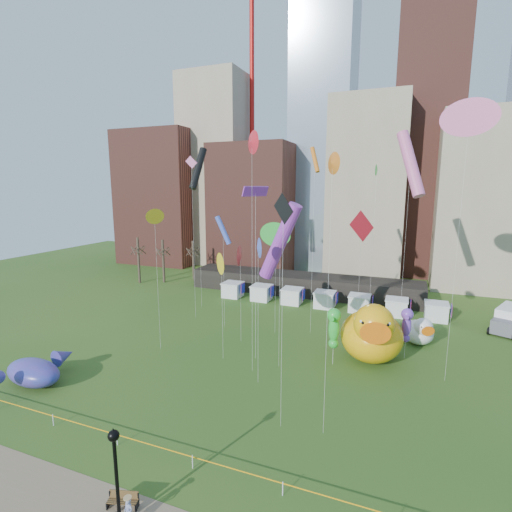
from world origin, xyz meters
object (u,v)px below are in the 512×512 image
at_px(seahorse_purple, 407,322).
at_px(seahorse_green, 334,325).
at_px(lamppost, 116,467).
at_px(woman, 128,512).
at_px(park_bench, 123,499).
at_px(whale_inflatable, 35,371).
at_px(big_duck, 372,333).
at_px(small_duck, 419,331).
at_px(box_truck, 510,319).

bearing_deg(seahorse_purple, seahorse_green, -146.79).
bearing_deg(lamppost, woman, 12.92).
height_order(park_bench, woman, woman).
distance_m(whale_inflatable, woman, 20.04).
bearing_deg(big_duck, park_bench, -123.09).
height_order(big_duck, seahorse_purple, big_duck).
bearing_deg(small_duck, big_duck, -148.66).
relative_size(big_duck, park_bench, 5.05).
bearing_deg(seahorse_green, big_duck, 33.46).
relative_size(big_duck, seahorse_green, 1.53).
bearing_deg(park_bench, lamppost, -75.04).
relative_size(seahorse_purple, lamppost, 0.96).
relative_size(small_duck, park_bench, 2.74).
distance_m(small_duck, whale_inflatable, 39.43).
bearing_deg(lamppost, small_duck, 64.34).
relative_size(seahorse_purple, park_bench, 3.05).
relative_size(small_duck, whale_inflatable, 0.64).
height_order(small_duck, park_bench, small_duck).
height_order(big_duck, lamppost, big_duck).
distance_m(seahorse_green, woman, 23.87).
xyz_separation_m(big_duck, seahorse_green, (-3.49, -2.13, 1.15)).
xyz_separation_m(small_duck, seahorse_green, (-8.12, -8.62, 2.61)).
xyz_separation_m(seahorse_green, box_truck, (18.66, 17.47, -2.69)).
bearing_deg(woman, small_duck, 75.71).
xyz_separation_m(lamppost, box_truck, (25.66, 40.31, -1.97)).
relative_size(seahorse_green, woman, 3.63).
xyz_separation_m(seahorse_green, woman, (-6.48, -22.73, -3.35)).
xyz_separation_m(whale_inflatable, lamppost, (17.38, -9.14, 2.26)).
bearing_deg(whale_inflatable, big_duck, 35.27).
relative_size(seahorse_purple, whale_inflatable, 0.71).
relative_size(small_duck, lamppost, 0.86).
height_order(lamppost, woman, lamppost).
bearing_deg(whale_inflatable, lamppost, -22.08).
bearing_deg(lamppost, park_bench, 121.43).
distance_m(seahorse_purple, lamppost, 30.21).
distance_m(lamppost, woman, 2.69).
height_order(small_duck, lamppost, lamppost).
xyz_separation_m(small_duck, park_bench, (-15.73, -30.47, -1.09)).
relative_size(small_duck, seahorse_purple, 0.90).
bearing_deg(whale_inflatable, small_duck, 40.16).
relative_size(big_duck, lamppost, 1.59).
xyz_separation_m(seahorse_green, park_bench, (-7.61, -21.85, -3.70)).
xyz_separation_m(park_bench, woman, (1.13, -0.88, 0.35)).
xyz_separation_m(lamppost, woman, (0.52, 0.12, -2.63)).
distance_m(seahorse_purple, park_bench, 29.82).
bearing_deg(small_duck, lamppost, -138.86).
distance_m(seahorse_green, lamppost, 23.91).
bearing_deg(woman, seahorse_purple, 74.49).
bearing_deg(whale_inflatable, woman, -21.09).
height_order(seahorse_green, lamppost, seahorse_green).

